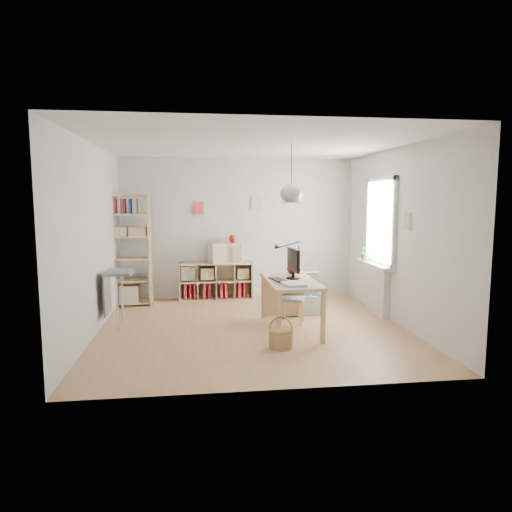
{
  "coord_description": "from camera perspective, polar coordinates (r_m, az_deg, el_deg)",
  "views": [
    {
      "loc": [
        -0.8,
        -6.6,
        1.92
      ],
      "look_at": [
        0.1,
        0.3,
        1.05
      ],
      "focal_mm": 32.0,
      "sensor_mm": 36.0,
      "label": 1
    }
  ],
  "objects": [
    {
      "name": "radiator",
      "position": [
        7.94,
        14.88,
        -4.15
      ],
      "size": [
        0.1,
        0.8,
        0.8
      ],
      "primitive_type": "cube",
      "color": "silver",
      "rests_on": "ground"
    },
    {
      "name": "cube_shelf",
      "position": [
        8.84,
        -5.18,
        -3.48
      ],
      "size": [
        1.4,
        0.38,
        0.72
      ],
      "color": "beige",
      "rests_on": "ground"
    },
    {
      "name": "room_shell",
      "position": [
        6.59,
        4.43,
        7.81
      ],
      "size": [
        4.5,
        4.5,
        4.5
      ],
      "color": "silver",
      "rests_on": "ground"
    },
    {
      "name": "ground",
      "position": [
        6.92,
        -0.51,
        -8.98
      ],
      "size": [
        4.5,
        4.5,
        0.0
      ],
      "primitive_type": "plane",
      "color": "#A77E53",
      "rests_on": "ground"
    },
    {
      "name": "yarn_ball",
      "position": [
        7.18,
        4.51,
        -1.64
      ],
      "size": [
        0.16,
        0.16,
        0.16
      ],
      "primitive_type": "sphere",
      "color": "#4D0A17",
      "rests_on": "desk"
    },
    {
      "name": "wicker_basket",
      "position": [
        5.99,
        3.13,
        -10.19
      ],
      "size": [
        0.3,
        0.3,
        0.42
      ],
      "rotation": [
        0.0,
        0.0,
        -0.35
      ],
      "color": "#A07C48",
      "rests_on": "ground"
    },
    {
      "name": "paper_tray",
      "position": [
        6.25,
        4.75,
        -3.52
      ],
      "size": [
        0.31,
        0.37,
        0.03
      ],
      "primitive_type": "cube",
      "rotation": [
        0.0,
        0.0,
        0.12
      ],
      "color": "white",
      "rests_on": "desk"
    },
    {
      "name": "window_unit",
      "position": [
        7.82,
        15.39,
        4.16
      ],
      "size": [
        0.07,
        1.16,
        1.46
      ],
      "color": "white",
      "rests_on": "ground"
    },
    {
      "name": "storage_chest",
      "position": [
        7.86,
        5.99,
        -5.46
      ],
      "size": [
        0.62,
        0.7,
        0.65
      ],
      "rotation": [
        0.0,
        0.0,
        -0.01
      ],
      "color": "silver",
      "rests_on": "ground"
    },
    {
      "name": "drawer_chest",
      "position": [
        8.72,
        -3.76,
        0.41
      ],
      "size": [
        0.7,
        0.47,
        0.37
      ],
      "primitive_type": "cube",
      "rotation": [
        0.0,
        0.0,
        0.3
      ],
      "color": "beige",
      "rests_on": "cube_shelf"
    },
    {
      "name": "potted_plant",
      "position": [
        8.14,
        13.63,
        0.5
      ],
      "size": [
        0.32,
        0.29,
        0.3
      ],
      "primitive_type": "imported",
      "rotation": [
        0.0,
        0.0,
        0.25
      ],
      "color": "#37722B",
      "rests_on": "windowsill"
    },
    {
      "name": "tall_bookshelf",
      "position": [
        8.53,
        -15.73,
        1.26
      ],
      "size": [
        0.8,
        0.38,
        2.0
      ],
      "color": "#D8B37C",
      "rests_on": "ground"
    },
    {
      "name": "windowsill",
      "position": [
        7.85,
        14.64,
        -1.09
      ],
      "size": [
        0.22,
        1.2,
        0.06
      ],
      "primitive_type": "cube",
      "color": "white",
      "rests_on": "radiator"
    },
    {
      "name": "desk",
      "position": [
        6.71,
        4.32,
        -3.75
      ],
      "size": [
        0.7,
        1.5,
        0.75
      ],
      "color": "#D8B37C",
      "rests_on": "ground"
    },
    {
      "name": "task_lamp",
      "position": [
        7.25,
        3.78,
        0.39
      ],
      "size": [
        0.44,
        0.16,
        0.47
      ],
      "color": "black",
      "rests_on": "desk"
    },
    {
      "name": "keyboard",
      "position": [
        6.62,
        2.77,
        -2.97
      ],
      "size": [
        0.22,
        0.41,
        0.02
      ],
      "primitive_type": "cube",
      "rotation": [
        0.0,
        0.0,
        0.21
      ],
      "color": "black",
      "rests_on": "desk"
    },
    {
      "name": "chair",
      "position": [
        7.14,
        4.56,
        -4.99
      ],
      "size": [
        0.46,
        0.46,
        0.74
      ],
      "rotation": [
        0.0,
        0.0,
        -0.32
      ],
      "color": "gray",
      "rests_on": "ground"
    },
    {
      "name": "monitor",
      "position": [
        6.74,
        4.69,
        -0.73
      ],
      "size": [
        0.21,
        0.51,
        0.45
      ],
      "rotation": [
        0.0,
        0.0,
        0.07
      ],
      "color": "black",
      "rests_on": "desk"
    },
    {
      "name": "side_table",
      "position": [
        7.17,
        -17.28,
        -3.25
      ],
      "size": [
        0.4,
        0.55,
        0.85
      ],
      "color": "gray",
      "rests_on": "ground"
    },
    {
      "name": "red_vase",
      "position": [
        8.7,
        -2.92,
        2.17
      ],
      "size": [
        0.14,
        0.14,
        0.17
      ],
      "primitive_type": "ellipsoid",
      "color": "maroon",
      "rests_on": "drawer_chest"
    }
  ]
}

